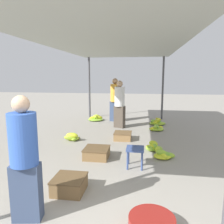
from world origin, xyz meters
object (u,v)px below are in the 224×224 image
banana_pile_right_3 (164,155)px  basin_black (152,224)px  banana_pile_left_1 (73,137)px  shopper_walking_mid (120,103)px  crate_near (123,136)px  banana_pile_left_0 (96,118)px  banana_pile_right_1 (157,122)px  crate_far (69,184)px  vendor_foreground (24,158)px  banana_pile_right_0 (154,147)px  stool (135,151)px  shopper_walking_far (115,99)px  crate_mid (97,153)px  banana_pile_right_2 (156,128)px

banana_pile_right_3 → basin_black: bearing=-98.1°
banana_pile_left_1 → shopper_walking_mid: 2.17m
basin_black → crate_near: crate_near is taller
banana_pile_left_0 → banana_pile_right_1: bearing=-9.2°
crate_near → crate_far: (-0.54, -2.90, 0.02)m
vendor_foreground → banana_pile_right_1: 6.01m
banana_pile_right_1 → banana_pile_right_0: bearing=-94.7°
stool → banana_pile_left_1: stool is taller
stool → banana_pile_left_0: (-1.74, 4.27, -0.23)m
shopper_walking_far → banana_pile_right_1: bearing=-13.8°
stool → banana_pile_right_1: stool is taller
banana_pile_right_3 → shopper_walking_mid: size_ratio=0.29×
crate_mid → shopper_walking_far: 3.98m
banana_pile_right_0 → banana_pile_right_3: size_ratio=0.94×
banana_pile_left_1 → crate_near: 1.40m
vendor_foreground → basin_black: (1.52, 0.01, -0.72)m
banana_pile_right_2 → shopper_walking_far: size_ratio=0.30×
vendor_foreground → banana_pile_right_3: vendor_foreground is taller
vendor_foreground → banana_pile_left_1: vendor_foreground is taller
vendor_foreground → basin_black: size_ratio=2.87×
banana_pile_right_2 → crate_near: (-0.98, -1.20, 0.04)m
stool → crate_mid: size_ratio=0.74×
banana_pile_right_2 → shopper_walking_mid: bearing=169.8°
basin_black → shopper_walking_mid: (-0.94, 5.02, 0.75)m
banana_pile_right_3 → crate_far: crate_far is taller
basin_black → banana_pile_right_1: 5.66m
banana_pile_right_2 → vendor_foreground: bearing=-110.7°
banana_pile_right_3 → banana_pile_right_0: bearing=112.2°
banana_pile_right_1 → shopper_walking_far: 1.83m
basin_black → banana_pile_right_3: bearing=81.9°
basin_black → shopper_walking_mid: shopper_walking_mid is taller
banana_pile_right_0 → crate_near: banana_pile_right_0 is taller
vendor_foreground → banana_pile_left_1: size_ratio=3.01×
banana_pile_left_1 → vendor_foreground: bearing=-80.9°
basin_black → banana_pile_left_1: banana_pile_left_1 is taller
banana_pile_right_2 → shopper_walking_far: bearing=140.8°
vendor_foreground → crate_near: 3.76m
basin_black → crate_near: bearing=100.8°
banana_pile_left_1 → banana_pile_right_2: bearing=32.3°
vendor_foreground → banana_pile_left_0: 6.10m
basin_black → banana_pile_right_3: banana_pile_right_3 is taller
crate_near → banana_pile_right_1: bearing=62.7°
banana_pile_right_2 → crate_near: size_ratio=1.05×
banana_pile_right_2 → shopper_walking_mid: 1.47m
shopper_walking_far → banana_pile_left_0: bearing=-179.2°
stool → banana_pile_left_1: (-1.79, 1.55, -0.23)m
banana_pile_left_1 → banana_pile_right_0: bearing=-13.7°
banana_pile_right_3 → shopper_walking_mid: 3.09m
banana_pile_right_3 → banana_pile_right_2: bearing=90.8°
crate_far → shopper_walking_far: bearing=90.0°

